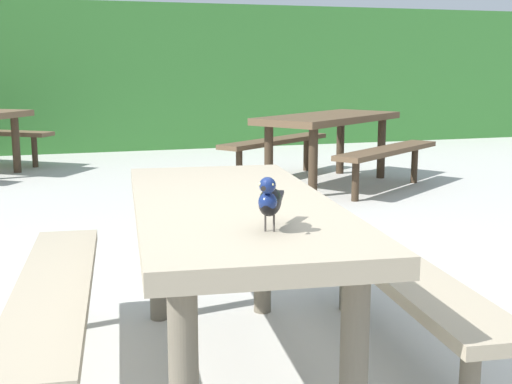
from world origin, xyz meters
TOP-DOWN VIEW (x-y plane):
  - hedge_wall at (0.00, 8.49)m, footprint 28.00×1.35m
  - picnic_table_foreground at (0.05, 0.26)m, footprint 1.85×1.88m
  - bird_grackle at (0.02, -0.28)m, footprint 0.16×0.26m
  - picnic_table_mid_right at (2.23, 4.37)m, footprint 2.36×2.36m

SIDE VIEW (x-z plane):
  - picnic_table_foreground at x=0.05m, z-range 0.19..0.93m
  - picnic_table_mid_right at x=2.23m, z-range 0.19..0.93m
  - bird_grackle at x=0.02m, z-range 0.75..0.94m
  - hedge_wall at x=0.00m, z-range 0.00..2.15m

